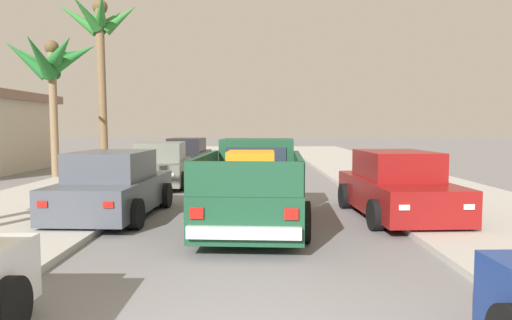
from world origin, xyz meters
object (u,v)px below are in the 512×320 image
(pickup_truck, at_px, (257,187))
(car_left_mid, at_px, (116,187))
(palm_tree_left_fore, at_px, (102,33))
(palm_tree_left_mid, at_px, (54,62))
(car_right_far, at_px, (190,155))
(car_right_near, at_px, (399,187))
(car_left_far, at_px, (163,166))

(pickup_truck, distance_m, car_left_mid, 3.36)
(palm_tree_left_fore, xyz_separation_m, palm_tree_left_mid, (-0.37, -4.60, -2.01))
(car_left_mid, relative_size, palm_tree_left_mid, 0.78)
(car_right_far, bearing_deg, car_left_mid, -90.08)
(pickup_truck, bearing_deg, palm_tree_left_mid, 133.24)
(pickup_truck, xyz_separation_m, car_left_mid, (-3.27, 0.77, -0.09))
(car_right_near, height_order, palm_tree_left_mid, palm_tree_left_mid)
(pickup_truck, distance_m, car_right_far, 12.89)
(pickup_truck, xyz_separation_m, palm_tree_left_mid, (-7.85, 8.35, 3.76))
(car_left_far, height_order, palm_tree_left_fore, palm_tree_left_fore)
(car_left_far, relative_size, palm_tree_left_mid, 0.79)
(car_left_mid, bearing_deg, pickup_truck, -13.18)
(car_right_far, distance_m, palm_tree_left_fore, 7.24)
(car_right_far, distance_m, palm_tree_left_mid, 7.28)
(pickup_truck, bearing_deg, palm_tree_left_fore, 120.01)
(car_left_mid, height_order, car_left_far, same)
(car_right_near, distance_m, car_right_far, 13.44)
(car_right_near, xyz_separation_m, car_left_far, (-6.61, 5.76, 0.00))
(pickup_truck, bearing_deg, car_right_far, 104.62)
(palm_tree_left_fore, bearing_deg, car_right_far, -6.55)
(pickup_truck, height_order, palm_tree_left_fore, palm_tree_left_fore)
(pickup_truck, distance_m, car_right_near, 3.37)
(car_left_far, bearing_deg, palm_tree_left_fore, 122.81)
(pickup_truck, xyz_separation_m, palm_tree_left_fore, (-7.48, 12.96, 5.77))
(car_right_far, bearing_deg, palm_tree_left_mid, -138.19)
(car_left_far, bearing_deg, car_left_mid, -89.53)
(pickup_truck, relative_size, car_right_far, 1.23)
(car_right_near, distance_m, palm_tree_left_mid, 14.04)
(car_left_mid, distance_m, palm_tree_left_mid, 9.67)
(palm_tree_left_fore, bearing_deg, palm_tree_left_mid, -94.63)
(car_right_far, bearing_deg, car_right_near, -60.87)
(car_left_far, relative_size, palm_tree_left_fore, 0.53)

